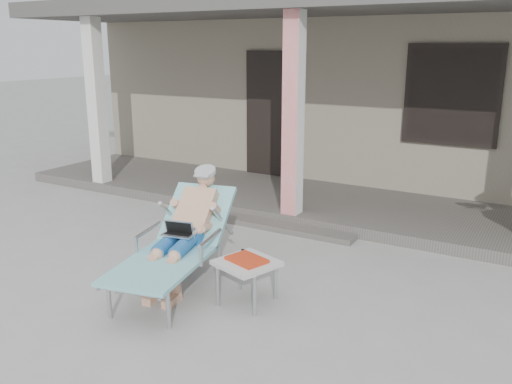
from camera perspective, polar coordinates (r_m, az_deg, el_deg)
The scene contains 7 objects.
ground at distance 5.65m, azimuth -6.12°, elevation -9.29°, with size 60.00×60.00×0.00m, color #9E9E99.
house at distance 11.08m, azimuth 14.13°, elevation 11.29°, with size 10.40×5.40×3.30m.
porch_deck at distance 8.08m, azimuth 6.43°, elevation -1.13°, with size 10.00×2.00×0.15m, color #605B56.
porch_overhang at distance 7.73m, azimuth 6.88°, elevation 18.47°, with size 10.00×2.30×2.85m.
porch_step at distance 7.10m, azimuth 2.67°, elevation -3.68°, with size 2.00×0.30×0.07m, color #605B56.
lounger at distance 5.36m, azimuth -7.97°, elevation -2.47°, with size 1.01×1.86×1.17m.
side_table at distance 5.04m, azimuth -0.96°, elevation -7.70°, with size 0.62×0.62×0.44m.
Camera 1 is at (3.07, -4.13, 2.33)m, focal length 38.00 mm.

